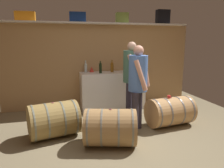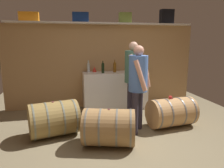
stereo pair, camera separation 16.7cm
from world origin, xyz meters
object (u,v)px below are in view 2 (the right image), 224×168
Objects in this scene: wine_bottle_amber at (115,67)px; wine_barrel_flank at (54,119)px; toolcase_olive at (125,18)px; visitor_tasting at (138,80)px; wine_barrel_far at (109,127)px; tasting_cup at (170,97)px; work_cabinet at (115,90)px; wine_bottle_dark at (103,68)px; red_funnel at (94,69)px; winemaker_pouring at (133,72)px; toolcase_black at (167,17)px; toolcase_orange at (29,17)px; toolcase_navy at (81,17)px; wine_barrel_near at (171,112)px; wine_bottle_clear at (88,67)px; wine_glass at (140,69)px.

wine_barrel_flank is (-1.42, -1.39, -0.73)m from wine_bottle_amber.
toolcase_olive reaches higher than visitor_tasting.
wine_barrel_far is 14.36× the size of tasting_cup.
wine_bottle_dark is at bearing -167.54° from work_cabinet.
toolcase_olive is 1.46m from red_funnel.
toolcase_black is at bearing 166.81° from winemaker_pouring.
wine_bottle_amber reaches higher than wine_bottle_dark.
toolcase_black is at bearing 0.54° from toolcase_orange.
toolcase_navy is at bearing 53.75° from wine_barrel_flank.
toolcase_olive is 2.94m from wine_barrel_far.
wine_bottle_dark is at bearing -106.82° from winemaker_pouring.
winemaker_pouring is at bearing 134.81° from tasting_cup.
wine_barrel_near is 1.00× the size of wine_barrel_flank.
tasting_cup is at bearing 36.91° from wine_barrel_far.
toolcase_navy is 1.42m from wine_bottle_amber.
wine_bottle_clear reaches higher than wine_glass.
red_funnel is 1.93× the size of tasting_cup.
wine_barrel_flank is 1.86m from winemaker_pouring.
toolcase_black is 0.21× the size of winemaker_pouring.
toolcase_navy reaches higher than work_cabinet.
toolcase_orange is 3.71m from wine_barrel_near.
winemaker_pouring is at bearing -23.71° from toolcase_orange.
winemaker_pouring is at bearing -54.48° from red_funnel.
wine_glass is at bearing -165.48° from visitor_tasting.
wine_barrel_near is at bearing -80.37° from wine_glass.
toolcase_olive is 1.34m from wine_bottle_dark.
toolcase_navy is 2.17m from toolcase_black.
visitor_tasting is at bearing -70.82° from red_funnel.
toolcase_orange is at bearing -175.52° from toolcase_navy.
tasting_cup is (0.79, -1.42, -0.45)m from wine_bottle_amber.
wine_bottle_clear is 1.79m from visitor_tasting.
wine_barrel_flank is 14.40× the size of tasting_cup.
wine_glass is (2.55, -0.27, -1.20)m from toolcase_orange.
tasting_cup is 0.80m from visitor_tasting.
toolcase_navy is at bearing 135.62° from tasting_cup.
tasting_cup is 0.04× the size of winemaker_pouring.
toolcase_olive is 1.29m from wine_glass.
work_cabinet is at bearing 12.46° from wine_bottle_dark.
toolcase_black is (1.09, 0.00, 0.05)m from toolcase_olive.
toolcase_olive reaches higher than work_cabinet.
wine_bottle_dark is (0.32, -0.22, 0.01)m from wine_bottle_clear.
tasting_cup is at bearing 172.94° from wine_barrel_near.
wine_bottle_amber is 0.18× the size of winemaker_pouring.
wine_bottle_dark is 1.90m from wine_barrel_near.
wine_barrel_far is at bearing -78.24° from toolcase_navy.
toolcase_olive is at bearing 102.37° from wine_barrel_near.
wine_glass is at bearing 17.53° from wine_barrel_flank.
red_funnel is (-0.49, 0.14, -0.07)m from wine_bottle_amber.
wine_bottle_amber is 0.64m from wine_glass.
wine_bottle_dark is 0.31× the size of wine_barrel_near.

